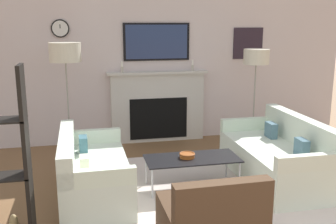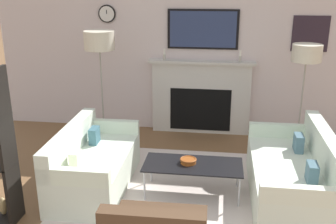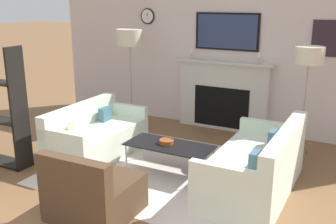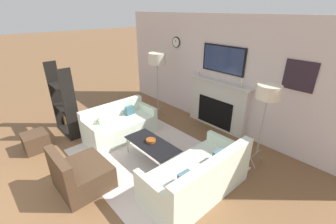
{
  "view_description": "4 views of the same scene",
  "coord_description": "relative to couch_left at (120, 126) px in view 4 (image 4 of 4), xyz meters",
  "views": [
    {
      "loc": [
        -1.24,
        -1.56,
        2.03
      ],
      "look_at": [
        -0.16,
        3.45,
        0.87
      ],
      "focal_mm": 42.0,
      "sensor_mm": 36.0,
      "label": 1
    },
    {
      "loc": [
        0.31,
        -1.3,
        2.45
      ],
      "look_at": [
        -0.34,
        3.46,
        0.85
      ],
      "focal_mm": 42.0,
      "sensor_mm": 36.0,
      "label": 2
    },
    {
      "loc": [
        2.3,
        -1.42,
        2.25
      ],
      "look_at": [
        -0.1,
        3.12,
        0.78
      ],
      "focal_mm": 42.0,
      "sensor_mm": 36.0,
      "label": 3
    },
    {
      "loc": [
        3.01,
        0.65,
        2.8
      ],
      "look_at": [
        -0.23,
        3.57,
        0.77
      ],
      "focal_mm": 24.0,
      "sensor_mm": 36.0,
      "label": 4
    }
  ],
  "objects": [
    {
      "name": "fireplace_wall",
      "position": [
        1.21,
        2.19,
        0.93
      ],
      "size": [
        6.94,
        0.28,
        2.7
      ],
      "color": "silver",
      "rests_on": "ground_plane"
    },
    {
      "name": "area_rug",
      "position": [
        1.2,
        0.0,
        -0.28
      ],
      "size": [
        3.03,
        2.47,
        0.01
      ],
      "color": "beige",
      "rests_on": "ground_plane"
    },
    {
      "name": "couch_left",
      "position": [
        0.0,
        0.0,
        0.0
      ],
      "size": [
        0.8,
        1.62,
        0.77
      ],
      "color": "silver",
      "rests_on": "ground_plane"
    },
    {
      "name": "couch_right",
      "position": [
        2.41,
        -0.0,
        0.01
      ],
      "size": [
        0.88,
        1.81,
        0.83
      ],
      "color": "silver",
      "rests_on": "ground_plane"
    },
    {
      "name": "armchair",
      "position": [
        1.03,
        -1.37,
        -0.03
      ],
      "size": [
        0.86,
        0.81,
        0.77
      ],
      "color": "#4A3422",
      "rests_on": "ground_plane"
    },
    {
      "name": "coffee_table",
      "position": [
        1.24,
        -0.01,
        0.08
      ],
      "size": [
        1.17,
        0.53,
        0.39
      ],
      "color": "black",
      "rests_on": "ground_plane"
    },
    {
      "name": "decorative_bowl",
      "position": [
        1.18,
        0.01,
        0.14
      ],
      "size": [
        0.2,
        0.2,
        0.06
      ],
      "color": "#9A4A1A",
      "rests_on": "coffee_table"
    },
    {
      "name": "floor_lamp_left",
      "position": [
        -0.28,
        1.41,
        1.32
      ],
      "size": [
        0.45,
        0.45,
        1.77
      ],
      "color": "#9E998E",
      "rests_on": "ground_plane"
    },
    {
      "name": "floor_lamp_right",
      "position": [
        2.69,
        1.41,
        1.2
      ],
      "size": [
        0.41,
        0.41,
        1.63
      ],
      "color": "#9E998E",
      "rests_on": "ground_plane"
    },
    {
      "name": "shelf_unit",
      "position": [
        -1.04,
        -0.83,
        0.47
      ],
      "size": [
        0.95,
        0.28,
        1.68
      ],
      "color": "black",
      "rests_on": "ground_plane"
    },
    {
      "name": "ottoman",
      "position": [
        -0.75,
        -1.63,
        -0.09
      ],
      "size": [
        0.48,
        0.48,
        0.38
      ],
      "color": "#4A3422",
      "rests_on": "ground_plane"
    }
  ]
}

